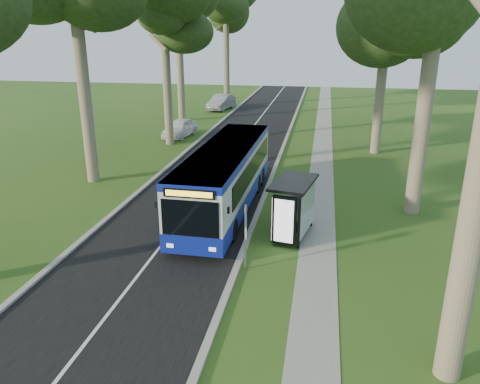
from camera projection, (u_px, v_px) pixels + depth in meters
The scene contains 13 objects.
ground at pixel (243, 253), 19.01m from camera, with size 120.00×120.00×0.00m, color #2E561A.
road at pixel (215, 177), 28.88m from camera, with size 7.00×100.00×0.02m, color black.
kerb_east at pixel (271, 179), 28.29m from camera, with size 0.25×100.00×0.12m, color #9E9B93.
kerb_west at pixel (160, 173), 29.45m from camera, with size 0.25×100.00×0.12m, color #9E9B93.
centre_line at pixel (215, 177), 28.88m from camera, with size 0.12×100.00×0.01m, color white.
footpath at pixel (321, 182), 27.80m from camera, with size 1.50×100.00×0.02m, color gray.
bus at pixel (226, 178), 23.18m from camera, with size 2.77×12.09×3.19m.
bus_stop_sign at pixel (246, 230), 17.25m from camera, with size 0.13×0.36×2.60m.
bus_shelter at pixel (296, 201), 19.78m from camera, with size 2.10×3.16×2.51m.
litter_bin at pixel (279, 229), 20.01m from camera, with size 0.61×0.61×1.07m.
car_white at pixel (180, 128), 39.54m from camera, with size 1.77×4.41×1.50m, color white.
car_silver at pixel (221, 102), 52.97m from camera, with size 1.76×5.05×1.66m, color #989A9F.
tree_west_c at pixel (163, 9), 33.95m from camera, with size 5.20×5.20×13.51m.
Camera 1 is at (2.91, -16.88, 8.61)m, focal length 35.00 mm.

